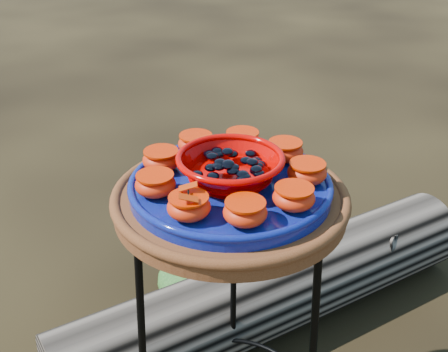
# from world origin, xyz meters

# --- Properties ---
(plant_stand) EXTENTS (0.44, 0.44, 0.70)m
(plant_stand) POSITION_xyz_m (0.00, 0.00, 0.35)
(plant_stand) COLOR black
(plant_stand) RESTS_ON ground
(terracotta_saucer) EXTENTS (0.46, 0.46, 0.04)m
(terracotta_saucer) POSITION_xyz_m (0.00, 0.00, 0.72)
(terracotta_saucer) COLOR #55270E
(terracotta_saucer) RESTS_ON plant_stand
(cobalt_plate) EXTENTS (0.39, 0.39, 0.03)m
(cobalt_plate) POSITION_xyz_m (0.00, 0.00, 0.75)
(cobalt_plate) COLOR #070062
(cobalt_plate) RESTS_ON terracotta_saucer
(red_bowl) EXTENTS (0.20, 0.20, 0.05)m
(red_bowl) POSITION_xyz_m (0.00, 0.00, 0.79)
(red_bowl) COLOR #C80200
(red_bowl) RESTS_ON cobalt_plate
(glass_gems) EXTENTS (0.15, 0.15, 0.03)m
(glass_gems) POSITION_xyz_m (0.00, 0.00, 0.83)
(glass_gems) COLOR black
(glass_gems) RESTS_ON red_bowl
(orange_half_0) EXTENTS (0.08, 0.08, 0.04)m
(orange_half_0) POSITION_xyz_m (-0.07, -0.13, 0.78)
(orange_half_0) COLOR red
(orange_half_0) RESTS_ON cobalt_plate
(orange_half_1) EXTENTS (0.08, 0.08, 0.04)m
(orange_half_1) POSITION_xyz_m (0.03, -0.14, 0.78)
(orange_half_1) COLOR red
(orange_half_1) RESTS_ON cobalt_plate
(orange_half_2) EXTENTS (0.08, 0.08, 0.04)m
(orange_half_2) POSITION_xyz_m (0.12, -0.09, 0.78)
(orange_half_2) COLOR red
(orange_half_2) RESTS_ON cobalt_plate
(orange_half_3) EXTENTS (0.08, 0.08, 0.04)m
(orange_half_3) POSITION_xyz_m (0.15, 0.01, 0.78)
(orange_half_3) COLOR red
(orange_half_3) RESTS_ON cobalt_plate
(orange_half_4) EXTENTS (0.08, 0.08, 0.04)m
(orange_half_4) POSITION_xyz_m (0.11, 0.10, 0.78)
(orange_half_4) COLOR red
(orange_half_4) RESTS_ON cobalt_plate
(orange_half_5) EXTENTS (0.08, 0.08, 0.04)m
(orange_half_5) POSITION_xyz_m (0.02, 0.15, 0.78)
(orange_half_5) COLOR red
(orange_half_5) RESTS_ON cobalt_plate
(orange_half_6) EXTENTS (0.08, 0.08, 0.04)m
(orange_half_6) POSITION_xyz_m (-0.08, 0.12, 0.78)
(orange_half_6) COLOR red
(orange_half_6) RESTS_ON cobalt_plate
(orange_half_7) EXTENTS (0.08, 0.08, 0.04)m
(orange_half_7) POSITION_xyz_m (-0.14, 0.04, 0.78)
(orange_half_7) COLOR red
(orange_half_7) RESTS_ON cobalt_plate
(orange_half_8) EXTENTS (0.08, 0.08, 0.04)m
(orange_half_8) POSITION_xyz_m (-0.14, -0.06, 0.78)
(orange_half_8) COLOR red
(orange_half_8) RESTS_ON cobalt_plate
(butterfly) EXTENTS (0.08, 0.05, 0.01)m
(butterfly) POSITION_xyz_m (-0.07, -0.13, 0.81)
(butterfly) COLOR #BC2A03
(butterfly) RESTS_ON orange_half_0
(driftwood_log) EXTENTS (1.37, 1.10, 0.26)m
(driftwood_log) POSITION_xyz_m (0.12, 0.43, 0.13)
(driftwood_log) COLOR black
(driftwood_log) RESTS_ON ground
(foliage_back) EXTENTS (0.32, 0.32, 0.16)m
(foliage_back) POSITION_xyz_m (-0.11, 0.55, 0.08)
(foliage_back) COLOR #164015
(foliage_back) RESTS_ON ground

